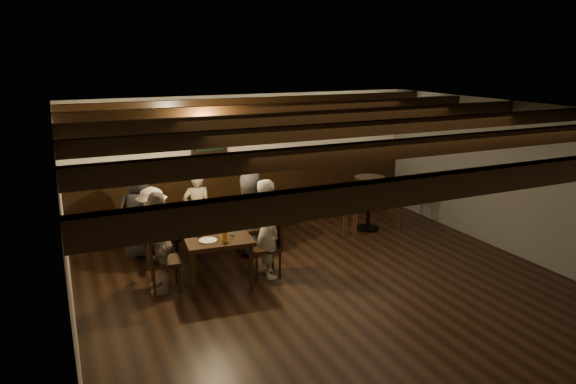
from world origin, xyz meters
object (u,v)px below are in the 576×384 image
dining_table (209,228)px  person_bench_left (141,213)px  person_bench_right (253,206)px  person_right_near (251,213)px  chair_left_near (157,247)px  person_left_far (159,242)px  chair_right_near (250,237)px  bar_stool_right (396,209)px  person_left_near (154,227)px  chair_left_far (164,272)px  person_bench_centre (197,210)px  person_right_far (268,228)px  bar_stool_left (350,216)px  high_top_table (369,195)px  chair_right_far (266,257)px

dining_table → person_bench_left: bearing=135.0°
person_bench_right → person_right_near: size_ratio=0.96×
chair_left_near → person_left_far: bearing=-1.9°
person_bench_right → person_right_near: (-0.19, -0.43, 0.03)m
person_right_near → chair_right_near: bearing=90.0°
bar_stool_right → chair_right_near: bearing=-170.7°
person_left_near → chair_left_far: bearing=2.0°
chair_left_far → person_left_far: size_ratio=0.63×
person_bench_centre → person_right_far: person_right_far is taller
chair_right_near → person_left_far: size_ratio=0.64×
person_left_far → person_left_near: bearing=180.0°
dining_table → person_left_far: size_ratio=1.44×
chair_right_near → bar_stool_left: bearing=-84.2°
high_top_table → chair_left_near: bearing=-178.6°
chair_right_near → person_bench_left: bearing=74.5°
chair_left_near → high_top_table: size_ratio=0.95×
bar_stool_left → person_bench_left: bearing=-179.8°
person_right_near → bar_stool_left: size_ratio=1.36×
high_top_table → person_bench_centre: bearing=171.7°
chair_left_near → person_bench_centre: 1.00m
dining_table → person_right_far: person_right_far is taller
person_bench_right → person_left_near: (-1.68, -0.30, -0.04)m
person_left_far → high_top_table: person_left_far is taller
chair_right_near → person_bench_left: (-1.57, 0.60, 0.45)m
dining_table → person_bench_centre: 1.05m
chair_right_near → person_bench_centre: bearing=50.1°
chair_left_near → high_top_table: 3.82m
person_bench_right → person_right_far: size_ratio=0.91×
chair_left_near → chair_right_far: chair_left_near is taller
person_left_near → person_right_near: size_ratio=0.90×
person_bench_right → person_right_far: 1.36m
person_bench_left → person_right_near: person_bench_left is taller
chair_left_far → person_left_near: person_left_near is taller
chair_right_near → person_right_far: size_ratio=0.62×
chair_right_near → person_bench_right: bearing=-21.9°
person_left_near → high_top_table: 3.84m
chair_left_near → person_bench_right: person_bench_right is taller
person_bench_left → bar_stool_right: 4.49m
dining_table → chair_left_far: size_ratio=2.30×
bar_stool_left → bar_stool_right: same height
chair_right_far → bar_stool_left: bearing=-59.6°
chair_left_near → bar_stool_right: bearing=94.4°
person_bench_right → person_bench_left: bearing=0.0°
person_bench_left → person_right_far: 2.13m
chair_left_far → chair_right_far: 1.44m
bar_stool_left → high_top_table: bearing=32.1°
chair_right_far → chair_left_far: bearing=90.0°
person_left_near → bar_stool_right: 4.34m
dining_table → person_left_near: person_left_near is taller
person_right_far → bar_stool_right: size_ratio=1.44×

